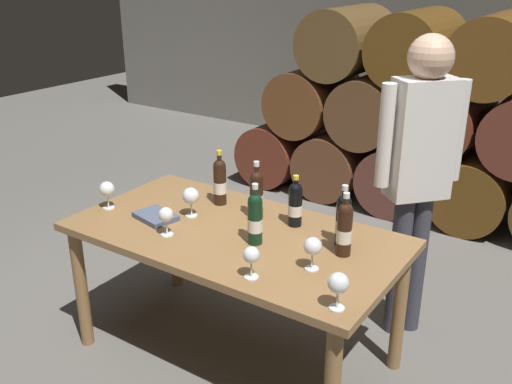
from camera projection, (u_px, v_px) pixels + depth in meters
ground_plane at (236, 354)px, 3.19m from camera, size 14.00×14.00×0.00m
cellar_back_wall at (470, 29)px, 5.91m from camera, size 10.00×0.24×2.80m
barrel_stack at (410, 122)px, 4.91m from camera, size 3.12×0.90×1.69m
dining_table at (235, 247)px, 2.94m from camera, size 1.70×0.90×0.76m
wine_bottle_0 at (220, 181)px, 3.19m from camera, size 0.07×0.07×0.32m
wine_bottle_1 at (343, 219)px, 2.72m from camera, size 0.07×0.07×0.31m
wine_bottle_2 at (256, 194)px, 3.01m from camera, size 0.07×0.07×0.32m
wine_bottle_3 at (255, 218)px, 2.74m from camera, size 0.07×0.07×0.31m
wine_bottle_4 at (295, 204)px, 2.93m from camera, size 0.07×0.07×0.28m
wine_bottle_5 at (344, 229)px, 2.63m from camera, size 0.07×0.07×0.31m
wine_glass_0 at (251, 256)px, 2.44m from camera, size 0.07×0.07×0.15m
wine_glass_1 at (191, 196)px, 3.04m from camera, size 0.09×0.09×0.16m
wine_glass_2 at (107, 190)px, 3.14m from camera, size 0.08×0.08×0.16m
wine_glass_3 at (166, 216)px, 2.83m from camera, size 0.08×0.08×0.15m
wine_glass_4 at (338, 284)px, 2.22m from camera, size 0.09×0.09×0.16m
wine_glass_5 at (313, 247)px, 2.51m from camera, size 0.08×0.08×0.16m
tasting_notebook at (156, 216)px, 3.04m from camera, size 0.25×0.20×0.03m
sommelier_presenting at (419, 163)px, 3.03m from camera, size 0.36×0.39×1.72m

